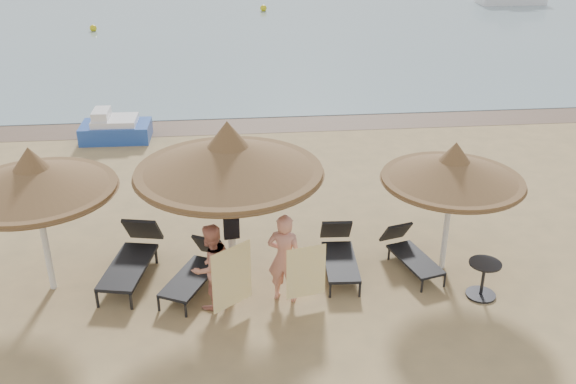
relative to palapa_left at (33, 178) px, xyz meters
name	(u,v)px	position (x,y,z in m)	size (l,w,h in m)	color
ground	(221,306)	(3.07, -0.87, -2.21)	(160.00, 160.00, 0.00)	tan
wet_sand_strip	(220,126)	(3.07, 8.53, -2.21)	(200.00, 1.60, 0.01)	brown
palapa_left	(33,178)	(0.00, 0.00, 0.00)	(2.80, 2.80, 2.78)	silver
palapa_center	(228,158)	(3.31, -0.27, 0.35)	(3.25, 3.25, 3.22)	silver
palapa_right	(453,170)	(7.34, -0.01, -0.15)	(2.62, 2.62, 2.59)	silver
lounger_far_left	(133,256)	(1.43, 0.32, -1.81)	(1.06, 2.12, 0.91)	black
lounger_near_left	(197,269)	(2.64, -0.16, -1.86)	(1.27, 1.83, 0.78)	black
lounger_near_right	(339,252)	(5.34, 0.15, -1.86)	(0.69, 1.81, 0.80)	black
lounger_far_right	(409,251)	(6.70, 0.10, -1.89)	(0.95, 1.69, 0.72)	black
side_table	(483,280)	(7.74, -1.01, -1.89)	(0.57, 0.57, 0.69)	black
person_left	(211,260)	(2.93, -0.82, -1.30)	(0.84, 0.55, 1.84)	tan
person_right	(285,251)	(4.20, -0.74, -1.24)	(0.90, 0.58, 1.95)	tan
towel_left	(232,277)	(3.28, -1.17, -1.43)	(0.67, 0.50, 1.14)	yellow
towel_right	(306,272)	(4.55, -0.99, -1.52)	(0.70, 0.18, 1.00)	yellow
bag_patterned	(231,225)	(3.31, -0.09, -1.02)	(0.29, 0.12, 0.36)	silver
bag_dark	(231,228)	(3.31, -0.43, -0.91)	(0.28, 0.12, 0.39)	black
pedal_boat	(115,129)	(0.05, 7.64, -1.88)	(1.98, 1.20, 0.91)	#244AA6
buoy_left	(93,28)	(-3.26, 23.24, -2.04)	(0.35, 0.35, 0.35)	gold
buoy_mid	(263,8)	(5.65, 28.09, -2.02)	(0.38, 0.38, 0.38)	gold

